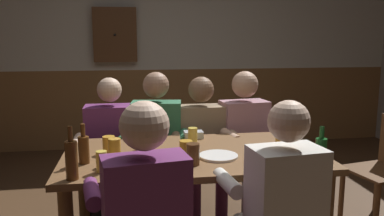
% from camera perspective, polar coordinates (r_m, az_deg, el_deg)
% --- Properties ---
extents(back_wall_upper, '(6.56, 0.12, 1.23)m').
position_cam_1_polar(back_wall_upper, '(5.55, -4.72, 11.84)').
color(back_wall_upper, beige).
extents(back_wall_wainscot, '(6.56, 0.12, 1.07)m').
position_cam_1_polar(back_wall_wainscot, '(5.64, -4.55, 0.05)').
color(back_wall_wainscot, brown).
rests_on(back_wall_wainscot, ground_plane).
extents(dining_table, '(1.68, 0.94, 0.78)m').
position_cam_1_polar(dining_table, '(2.68, 0.12, -8.56)').
color(dining_table, brown).
rests_on(dining_table, ground_plane).
extents(person_0, '(0.55, 0.52, 1.20)m').
position_cam_1_polar(person_0, '(3.33, -11.44, -5.13)').
color(person_0, '#6B2D66').
rests_on(person_0, ground_plane).
extents(person_1, '(0.58, 0.55, 1.24)m').
position_cam_1_polar(person_1, '(3.33, -5.10, -4.49)').
color(person_1, '#33724C').
rests_on(person_1, ground_plane).
extents(person_2, '(0.54, 0.50, 1.20)m').
position_cam_1_polar(person_2, '(3.38, 1.50, -4.65)').
color(person_2, '#997F60').
rests_on(person_2, ground_plane).
extents(person_3, '(0.57, 0.57, 1.24)m').
position_cam_1_polar(person_3, '(3.46, 7.81, -4.00)').
color(person_3, '#B78493').
rests_on(person_3, ground_plane).
extents(person_4, '(0.57, 0.56, 1.25)m').
position_cam_1_polar(person_4, '(1.99, -6.89, -14.69)').
color(person_4, '#6B2D66').
rests_on(person_4, ground_plane).
extents(person_5, '(0.51, 0.56, 1.24)m').
position_cam_1_polar(person_5, '(2.13, 12.06, -13.71)').
color(person_5, silver).
rests_on(person_5, ground_plane).
extents(table_candle, '(0.04, 0.04, 0.08)m').
position_cam_1_polar(table_candle, '(2.44, -16.93, -7.28)').
color(table_candle, '#F9E08C').
rests_on(table_candle, dining_table).
extents(condiment_caddy, '(0.14, 0.10, 0.05)m').
position_cam_1_polar(condiment_caddy, '(3.01, 0.21, -3.78)').
color(condiment_caddy, '#B2B7BC').
rests_on(condiment_caddy, dining_table).
extents(plate_0, '(0.25, 0.25, 0.01)m').
position_cam_1_polar(plate_0, '(2.56, 3.77, -6.80)').
color(plate_0, white).
rests_on(plate_0, dining_table).
extents(bottle_0, '(0.06, 0.06, 0.26)m').
position_cam_1_polar(bottle_0, '(2.39, 13.72, -5.89)').
color(bottle_0, '#593314').
rests_on(bottle_0, dining_table).
extents(bottle_1, '(0.07, 0.07, 0.29)m').
position_cam_1_polar(bottle_1, '(2.23, -16.72, -6.96)').
color(bottle_1, '#593314').
rests_on(bottle_1, dining_table).
extents(bottle_2, '(0.07, 0.07, 0.24)m').
position_cam_1_polar(bottle_2, '(2.49, -15.10, -5.58)').
color(bottle_2, '#593314').
rests_on(bottle_2, dining_table).
extents(bottle_3, '(0.07, 0.07, 0.23)m').
position_cam_1_polar(bottle_3, '(2.49, 17.82, -5.75)').
color(bottle_3, '#195923').
rests_on(bottle_3, dining_table).
extents(pint_glass_0, '(0.08, 0.08, 0.11)m').
position_cam_1_polar(pint_glass_0, '(2.68, -11.72, -5.13)').
color(pint_glass_0, gold).
rests_on(pint_glass_0, dining_table).
extents(pint_glass_1, '(0.08, 0.08, 0.11)m').
position_cam_1_polar(pint_glass_1, '(2.82, 12.57, -4.41)').
color(pint_glass_1, gold).
rests_on(pint_glass_1, dining_table).
extents(pint_glass_2, '(0.07, 0.07, 0.11)m').
position_cam_1_polar(pint_glass_2, '(2.86, 0.10, -3.92)').
color(pint_glass_2, '#E5C64C').
rests_on(pint_glass_2, dining_table).
extents(pint_glass_3, '(0.08, 0.08, 0.12)m').
position_cam_1_polar(pint_glass_3, '(2.48, -0.85, -6.04)').
color(pint_glass_3, gold).
rests_on(pint_glass_3, dining_table).
extents(pint_glass_4, '(0.08, 0.08, 0.15)m').
position_cam_1_polar(pint_glass_4, '(2.71, -7.00, -4.39)').
color(pint_glass_4, '#E5C64C').
rests_on(pint_glass_4, dining_table).
extents(pint_glass_5, '(0.06, 0.06, 0.12)m').
position_cam_1_polar(pint_glass_5, '(2.33, -12.70, -7.41)').
color(pint_glass_5, '#E5C64C').
rests_on(pint_glass_5, dining_table).
extents(pint_glass_6, '(0.07, 0.07, 0.15)m').
position_cam_1_polar(pint_glass_6, '(2.45, -10.90, -6.04)').
color(pint_glass_6, gold).
rests_on(pint_glass_6, dining_table).
extents(pint_glass_7, '(0.08, 0.08, 0.13)m').
position_cam_1_polar(pint_glass_7, '(2.39, 0.14, -6.58)').
color(pint_glass_7, '#4C2D19').
rests_on(pint_glass_7, dining_table).
extents(wall_dart_cabinet, '(0.56, 0.15, 0.70)m').
position_cam_1_polar(wall_dart_cabinet, '(5.41, -10.86, 10.16)').
color(wall_dart_cabinet, brown).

